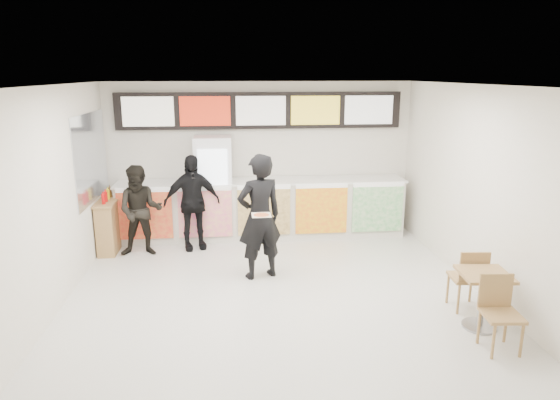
{
  "coord_description": "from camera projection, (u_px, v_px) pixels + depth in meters",
  "views": [
    {
      "loc": [
        -0.63,
        -6.31,
        3.16
      ],
      "look_at": [
        0.15,
        1.2,
        1.23
      ],
      "focal_mm": 32.0,
      "sensor_mm": 36.0,
      "label": 1
    }
  ],
  "objects": [
    {
      "name": "floor",
      "position": [
        278.0,
        307.0,
        6.93
      ],
      "size": [
        7.0,
        7.0,
        0.0
      ],
      "primitive_type": "plane",
      "color": "beige",
      "rests_on": "ground"
    },
    {
      "name": "ceiling",
      "position": [
        278.0,
        86.0,
        6.19
      ],
      "size": [
        7.0,
        7.0,
        0.0
      ],
      "primitive_type": "plane",
      "rotation": [
        3.14,
        0.0,
        0.0
      ],
      "color": "white",
      "rests_on": "wall_back"
    },
    {
      "name": "wall_back",
      "position": [
        261.0,
        158.0,
        9.93
      ],
      "size": [
        6.0,
        0.0,
        6.0
      ],
      "primitive_type": "plane",
      "rotation": [
        1.57,
        0.0,
        0.0
      ],
      "color": "silver",
      "rests_on": "floor"
    },
    {
      "name": "wall_left",
      "position": [
        41.0,
        209.0,
        6.26
      ],
      "size": [
        0.0,
        7.0,
        7.0
      ],
      "primitive_type": "plane",
      "rotation": [
        1.57,
        0.0,
        1.57
      ],
      "color": "silver",
      "rests_on": "floor"
    },
    {
      "name": "wall_right",
      "position": [
        495.0,
        197.0,
        6.86
      ],
      "size": [
        0.0,
        7.0,
        7.0
      ],
      "primitive_type": "plane",
      "rotation": [
        1.57,
        0.0,
        -1.57
      ],
      "color": "silver",
      "rests_on": "floor"
    },
    {
      "name": "service_counter",
      "position": [
        263.0,
        209.0,
        9.77
      ],
      "size": [
        5.56,
        0.77,
        1.14
      ],
      "color": "silver",
      "rests_on": "floor"
    },
    {
      "name": "menu_board",
      "position": [
        261.0,
        110.0,
        9.61
      ],
      "size": [
        5.5,
        0.14,
        0.7
      ],
      "color": "black",
      "rests_on": "wall_back"
    },
    {
      "name": "drinks_fridge",
      "position": [
        214.0,
        188.0,
        9.59
      ],
      "size": [
        0.7,
        0.67,
        2.0
      ],
      "color": "white",
      "rests_on": "floor"
    },
    {
      "name": "mirror_panel",
      "position": [
        91.0,
        157.0,
        8.56
      ],
      "size": [
        0.01,
        2.0,
        1.5
      ],
      "primitive_type": "cube",
      "color": "#B2B7BF",
      "rests_on": "wall_left"
    },
    {
      "name": "customer_main",
      "position": [
        260.0,
        217.0,
        7.72
      ],
      "size": [
        0.84,
        0.69,
        1.98
      ],
      "primitive_type": "imported",
      "rotation": [
        0.0,
        0.0,
        3.48
      ],
      "color": "black",
      "rests_on": "floor"
    },
    {
      "name": "customer_left",
      "position": [
        140.0,
        211.0,
        8.73
      ],
      "size": [
        0.79,
        0.62,
        1.62
      ],
      "primitive_type": "imported",
      "rotation": [
        0.0,
        0.0,
        0.0
      ],
      "color": "black",
      "rests_on": "floor"
    },
    {
      "name": "customer_mid",
      "position": [
        192.0,
        202.0,
        9.04
      ],
      "size": [
        1.1,
        0.68,
        1.75
      ],
      "primitive_type": "imported",
      "rotation": [
        0.0,
        0.0,
        0.27
      ],
      "color": "black",
      "rests_on": "floor"
    },
    {
      "name": "pizza_slice",
      "position": [
        261.0,
        215.0,
        7.25
      ],
      "size": [
        0.36,
        0.36,
        0.02
      ],
      "color": "beige",
      "rests_on": "customer_main"
    },
    {
      "name": "cafe_table",
      "position": [
        483.0,
        290.0,
        6.25
      ],
      "size": [
        0.65,
        1.54,
        0.88
      ],
      "rotation": [
        0.0,
        0.0,
        -0.09
      ],
      "color": "#A67F4C",
      "rests_on": "floor"
    },
    {
      "name": "condiment_ledge",
      "position": [
        109.0,
        226.0,
        9.0
      ],
      "size": [
        0.34,
        0.84,
        1.12
      ],
      "color": "#A67F4C",
      "rests_on": "floor"
    }
  ]
}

